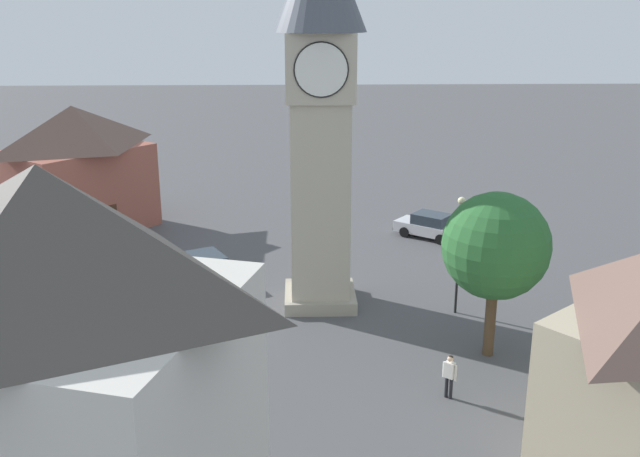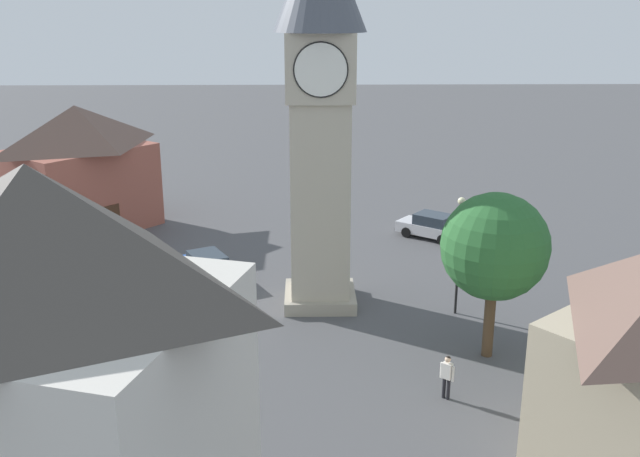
% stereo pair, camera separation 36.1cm
% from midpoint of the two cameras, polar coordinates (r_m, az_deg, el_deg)
% --- Properties ---
extents(ground_plane, '(200.00, 200.00, 0.00)m').
position_cam_midpoint_polar(ground_plane, '(34.46, -0.30, -5.92)').
color(ground_plane, '#4C4C4F').
extents(clock_tower, '(4.04, 4.04, 17.73)m').
position_cam_midpoint_polar(clock_tower, '(31.84, -0.33, 11.39)').
color(clock_tower, '#A59C89').
rests_on(clock_tower, ground).
extents(car_blue_kerb, '(4.29, 3.88, 1.53)m').
position_cam_midpoint_polar(car_blue_kerb, '(44.17, 8.50, 0.22)').
color(car_blue_kerb, silver).
rests_on(car_blue_kerb, ground).
extents(car_silver_kerb, '(3.40, 4.44, 1.53)m').
position_cam_midpoint_polar(car_silver_kerb, '(37.20, -9.35, -3.11)').
color(car_silver_kerb, '#2D5BB7').
rests_on(car_silver_kerb, ground).
extents(car_red_corner, '(4.30, 2.18, 1.53)m').
position_cam_midpoint_polar(car_red_corner, '(25.52, -14.10, -13.44)').
color(car_red_corner, '#236B38').
rests_on(car_red_corner, ground).
extents(car_white_side, '(3.78, 4.33, 1.53)m').
position_cam_midpoint_polar(car_white_side, '(30.54, -17.93, -8.44)').
color(car_white_side, red).
rests_on(car_white_side, ground).
extents(pedestrian, '(0.45, 0.40, 1.69)m').
position_cam_midpoint_polar(pedestrian, '(26.54, 9.90, -11.26)').
color(pedestrian, black).
rests_on(pedestrian, ground).
extents(tree, '(4.24, 4.24, 6.80)m').
position_cam_midpoint_polar(tree, '(28.60, 13.50, -1.40)').
color(tree, brown).
rests_on(tree, ground).
extents(building_shop_left, '(9.97, 10.31, 7.87)m').
position_cam_midpoint_polar(building_shop_left, '(46.83, -19.01, 4.56)').
color(building_shop_left, '#995142').
rests_on(building_shop_left, ground).
extents(building_terrace_right, '(8.26, 7.68, 10.91)m').
position_cam_midpoint_polar(building_terrace_right, '(15.66, -20.19, -14.73)').
color(building_terrace_right, beige).
rests_on(building_terrace_right, ground).
extents(lamp_post, '(0.36, 0.36, 5.55)m').
position_cam_midpoint_polar(lamp_post, '(32.65, 10.76, -0.71)').
color(lamp_post, black).
rests_on(lamp_post, ground).
extents(road_sign, '(0.60, 0.07, 2.80)m').
position_cam_midpoint_polar(road_sign, '(32.75, -14.78, -4.21)').
color(road_sign, gray).
rests_on(road_sign, ground).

